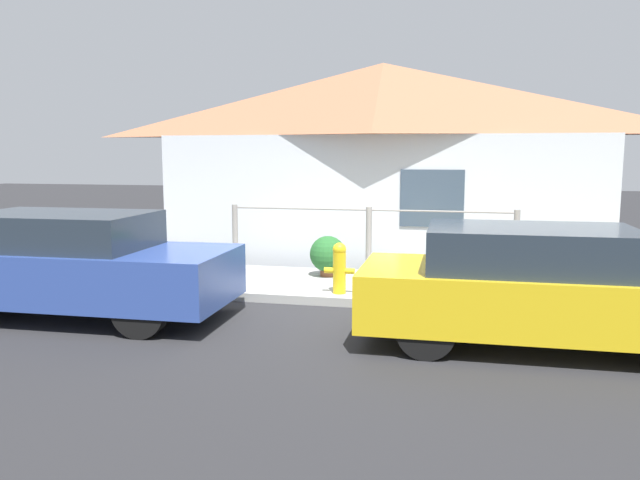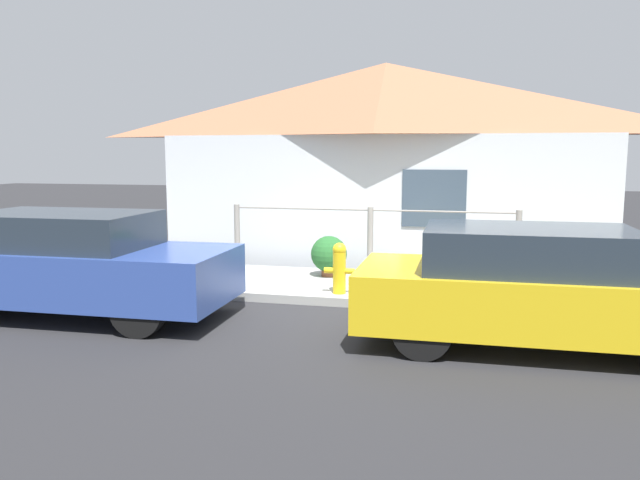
% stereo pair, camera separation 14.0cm
% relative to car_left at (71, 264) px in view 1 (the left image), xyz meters
% --- Properties ---
extents(ground_plane, '(60.00, 60.00, 0.00)m').
position_rel_car_left_xyz_m(ground_plane, '(3.45, 1.26, -0.70)').
color(ground_plane, '#262628').
extents(sidewalk, '(24.00, 2.18, 0.13)m').
position_rel_car_left_xyz_m(sidewalk, '(3.45, 2.35, -0.64)').
color(sidewalk, '#9E9E99').
rests_on(sidewalk, ground_plane).
extents(house, '(8.54, 2.23, 3.84)m').
position_rel_car_left_xyz_m(house, '(3.45, 4.91, 2.28)').
color(house, silver).
rests_on(house, ground_plane).
extents(fence, '(4.90, 0.10, 1.11)m').
position_rel_car_left_xyz_m(fence, '(3.45, 3.29, 0.04)').
color(fence, gray).
rests_on(fence, sidewalk).
extents(car_left, '(4.18, 1.72, 1.38)m').
position_rel_car_left_xyz_m(car_left, '(0.00, 0.00, 0.00)').
color(car_left, '#2D4793').
rests_on(car_left, ground_plane).
extents(car_right, '(4.04, 1.67, 1.34)m').
position_rel_car_left_xyz_m(car_right, '(5.84, 0.00, -0.03)').
color(car_right, gold).
rests_on(car_right, ground_plane).
extents(fire_hydrant, '(0.44, 0.20, 0.74)m').
position_rel_car_left_xyz_m(fire_hydrant, '(3.27, 1.57, -0.19)').
color(fire_hydrant, yellow).
rests_on(fire_hydrant, sidewalk).
extents(potted_plant_near_hydrant, '(0.59, 0.59, 0.67)m').
position_rel_car_left_xyz_m(potted_plant_near_hydrant, '(2.85, 2.77, -0.22)').
color(potted_plant_near_hydrant, brown).
rests_on(potted_plant_near_hydrant, sidewalk).
extents(potted_plant_by_fence, '(0.34, 0.34, 0.46)m').
position_rel_car_left_xyz_m(potted_plant_by_fence, '(0.43, 2.82, -0.34)').
color(potted_plant_by_fence, '#9E5638').
rests_on(potted_plant_by_fence, sidewalk).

